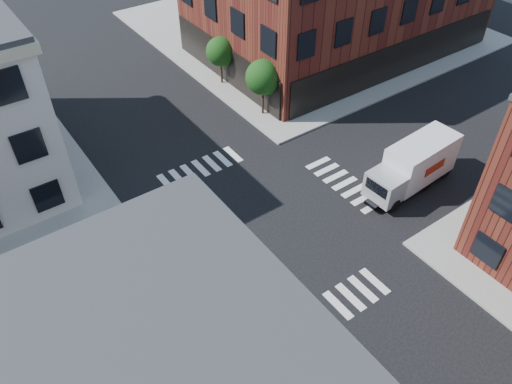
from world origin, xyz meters
The scene contains 7 objects.
ground centered at (0.00, 0.00, 0.00)m, with size 120.00×120.00×0.00m, color black.
sidewalk_ne centered at (21.00, 21.00, 0.07)m, with size 30.00×30.00×0.15m, color gray.
tree_near centered at (7.56, 9.98, 3.16)m, with size 2.69×2.69×4.49m.
tree_far centered at (7.56, 15.98, 2.87)m, with size 2.43×2.43×4.07m.
signal_pole centered at (-6.72, -6.68, 2.86)m, with size 1.29×1.24×4.60m.
box_truck centered at (10.38, -2.58, 1.68)m, with size 7.24×2.56×3.23m.
traffic_cone centered at (-2.65, -5.70, 0.31)m, with size 0.37×0.37×0.65m.
Camera 1 is at (-12.48, -17.16, 21.67)m, focal length 35.00 mm.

